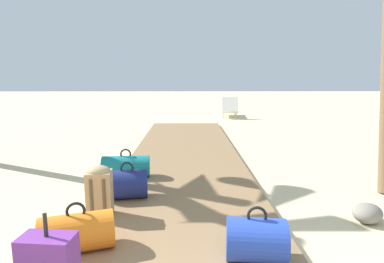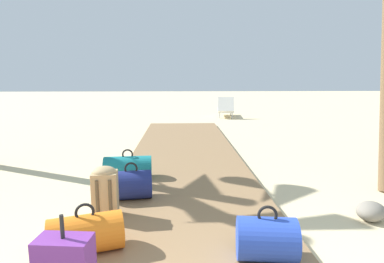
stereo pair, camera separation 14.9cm
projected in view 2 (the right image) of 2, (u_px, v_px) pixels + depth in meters
The scene contains 9 objects.
ground_plane at pixel (187, 185), 4.69m from camera, with size 60.00×60.00×0.00m, color beige.
boardwalk at pixel (186, 165), 5.63m from camera, with size 2.07×9.60×0.08m, color olive.
duffel_bag_teal at pixel (128, 167), 4.75m from camera, with size 0.72×0.38×0.44m.
duffel_bag_orange at pixel (86, 234), 2.72m from camera, with size 0.69×0.51×0.44m.
duffel_bag_blue at pixel (267, 239), 2.62m from camera, with size 0.52×0.41×0.47m.
backpack_tan at pixel (105, 191), 3.39m from camera, with size 0.28×0.26×0.56m.
duffel_bag_navy at pixel (132, 185), 3.93m from camera, with size 0.53×0.42×0.46m.
lounge_chair at pixel (225, 109), 12.52m from camera, with size 0.75×1.57×0.81m.
rock_right_far at pixel (371, 211), 3.52m from camera, with size 0.34×0.29×0.21m, color gray.
Camera 2 is at (-0.10, -0.65, 1.58)m, focal length 29.82 mm.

